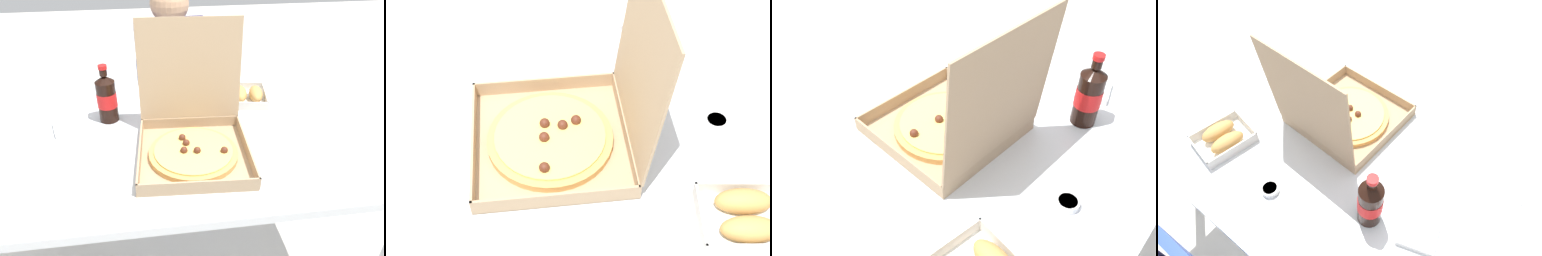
# 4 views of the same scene
# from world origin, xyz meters

# --- Properties ---
(dining_table) EXTENTS (1.47, 0.86, 0.75)m
(dining_table) POSITION_xyz_m (0.00, 0.00, 0.68)
(dining_table) COLOR silver
(dining_table) RESTS_ON ground_plane
(pizza_box_open) EXTENTS (0.38, 0.41, 0.40)m
(pizza_box_open) POSITION_xyz_m (0.00, -0.11, 0.81)
(pizza_box_open) COLOR tan
(pizza_box_open) RESTS_ON dining_table
(bread_side_box) EXTENTS (0.18, 0.21, 0.06)m
(bread_side_box) POSITION_xyz_m (0.28, 0.21, 0.78)
(bread_side_box) COLOR white
(bread_side_box) RESTS_ON dining_table
(cola_bottle) EXTENTS (0.07, 0.07, 0.22)m
(cola_bottle) POSITION_xyz_m (-0.29, 0.13, 0.85)
(cola_bottle) COLOR black
(cola_bottle) RESTS_ON dining_table
(paper_menu) EXTENTS (0.24, 0.20, 0.00)m
(paper_menu) POSITION_xyz_m (-0.52, -0.23, 0.75)
(paper_menu) COLOR white
(paper_menu) RESTS_ON dining_table
(napkin_pile) EXTENTS (0.14, 0.14, 0.02)m
(napkin_pile) POSITION_xyz_m (-0.43, 0.09, 0.76)
(napkin_pile) COLOR white
(napkin_pile) RESTS_ON dining_table
(dipping_sauce_cup) EXTENTS (0.06, 0.06, 0.02)m
(dipping_sauce_cup) POSITION_xyz_m (0.01, 0.25, 0.76)
(dipping_sauce_cup) COLOR white
(dipping_sauce_cup) RESTS_ON dining_table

